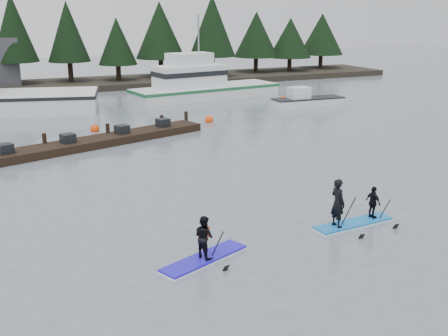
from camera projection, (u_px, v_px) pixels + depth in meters
name	position (u px, v px, depth m)	size (l,w,h in m)	color
ground	(298.00, 244.00, 18.81)	(160.00, 160.00, 0.00)	slate
far_shore	(74.00, 85.00, 55.52)	(70.00, 8.00, 0.60)	#2D281E
treeline	(75.00, 88.00, 55.61)	(60.00, 4.00, 8.00)	black
fishing_boat_medium	(202.00, 92.00, 49.11)	(13.58, 5.57, 8.03)	white
skiff	(308.00, 102.00, 45.15)	(5.83, 1.75, 0.68)	white
floating_dock	(100.00, 141.00, 32.38)	(13.64, 1.82, 0.45)	black
buoy_d	(209.00, 122.00, 38.98)	(0.59, 0.59, 0.59)	#FF430C
buoy_c	(283.00, 100.00, 48.30)	(0.49, 0.49, 0.49)	#FF430C
buoy_b	(95.00, 131.00, 36.03)	(0.59, 0.59, 0.59)	#FF430C
paddleboard_solo	(204.00, 245.00, 17.45)	(3.22, 1.91, 1.90)	#2015CD
paddleboard_duo	(351.00, 208.00, 20.23)	(3.23, 1.26, 2.36)	blue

